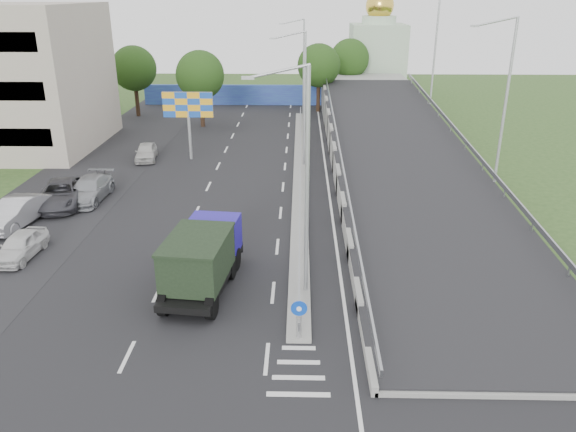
{
  "coord_description": "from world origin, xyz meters",
  "views": [
    {
      "loc": [
        -0.01,
        -16.57,
        12.87
      ],
      "look_at": [
        -0.6,
        10.05,
        2.2
      ],
      "focal_mm": 35.0,
      "sensor_mm": 36.0,
      "label": 1
    }
  ],
  "objects_px": {
    "lamp_post_far": "(302,62)",
    "parked_car_b": "(16,212)",
    "parked_car_d": "(89,189)",
    "parked_car_c": "(62,194)",
    "parked_car_a": "(20,246)",
    "church": "(377,54)",
    "dump_truck": "(203,256)",
    "parked_car_e": "(146,152)",
    "billboard": "(188,109)",
    "lamp_post_mid": "(302,93)",
    "lamp_post_near": "(303,172)",
    "sign_bollard": "(299,319)"
  },
  "relations": [
    {
      "from": "billboard",
      "to": "parked_car_b",
      "type": "bearing_deg",
      "value": -118.27
    },
    {
      "from": "lamp_post_far",
      "to": "parked_car_d",
      "type": "bearing_deg",
      "value": -116.69
    },
    {
      "from": "parked_car_e",
      "to": "lamp_post_near",
      "type": "bearing_deg",
      "value": -68.6
    },
    {
      "from": "sign_bollard",
      "to": "parked_car_d",
      "type": "xyz_separation_m",
      "value": [
        -13.91,
        15.94,
        -0.29
      ]
    },
    {
      "from": "lamp_post_far",
      "to": "lamp_post_mid",
      "type": "bearing_deg",
      "value": -90.0
    },
    {
      "from": "lamp_post_near",
      "to": "parked_car_a",
      "type": "height_order",
      "value": "lamp_post_near"
    },
    {
      "from": "dump_truck",
      "to": "parked_car_b",
      "type": "distance_m",
      "value": 14.24
    },
    {
      "from": "lamp_post_near",
      "to": "parked_car_b",
      "type": "relative_size",
      "value": 2.05
    },
    {
      "from": "lamp_post_mid",
      "to": "parked_car_a",
      "type": "distance_m",
      "value": 22.63
    },
    {
      "from": "lamp_post_near",
      "to": "lamp_post_mid",
      "type": "bearing_deg",
      "value": 90.0
    },
    {
      "from": "church",
      "to": "parked_car_a",
      "type": "height_order",
      "value": "church"
    },
    {
      "from": "dump_truck",
      "to": "parked_car_a",
      "type": "relative_size",
      "value": 1.74
    },
    {
      "from": "parked_car_d",
      "to": "parked_car_c",
      "type": "bearing_deg",
      "value": -143.93
    },
    {
      "from": "dump_truck",
      "to": "parked_car_e",
      "type": "xyz_separation_m",
      "value": [
        -8.21,
        21.24,
        -0.93
      ]
    },
    {
      "from": "parked_car_d",
      "to": "parked_car_e",
      "type": "height_order",
      "value": "parked_car_d"
    },
    {
      "from": "parked_car_b",
      "to": "parked_car_d",
      "type": "distance_m",
      "value": 5.2
    },
    {
      "from": "parked_car_a",
      "to": "church",
      "type": "bearing_deg",
      "value": 66.73
    },
    {
      "from": "parked_car_c",
      "to": "lamp_post_far",
      "type": "bearing_deg",
      "value": 52.55
    },
    {
      "from": "lamp_post_mid",
      "to": "dump_truck",
      "type": "bearing_deg",
      "value": -103.11
    },
    {
      "from": "lamp_post_mid",
      "to": "lamp_post_near",
      "type": "bearing_deg",
      "value": -90.0
    },
    {
      "from": "parked_car_a",
      "to": "parked_car_e",
      "type": "distance_m",
      "value": 18.37
    },
    {
      "from": "parked_car_c",
      "to": "parked_car_e",
      "type": "height_order",
      "value": "parked_car_c"
    },
    {
      "from": "dump_truck",
      "to": "parked_car_d",
      "type": "bearing_deg",
      "value": 135.49
    },
    {
      "from": "church",
      "to": "parked_car_b",
      "type": "height_order",
      "value": "church"
    },
    {
      "from": "sign_bollard",
      "to": "dump_truck",
      "type": "distance_m",
      "value": 6.22
    },
    {
      "from": "church",
      "to": "lamp_post_mid",
      "type": "bearing_deg",
      "value": -106.22
    },
    {
      "from": "lamp_post_far",
      "to": "church",
      "type": "relative_size",
      "value": 0.73
    },
    {
      "from": "lamp_post_near",
      "to": "parked_car_c",
      "type": "height_order",
      "value": "lamp_post_near"
    },
    {
      "from": "dump_truck",
      "to": "parked_car_e",
      "type": "bearing_deg",
      "value": 117.42
    },
    {
      "from": "lamp_post_near",
      "to": "parked_car_b",
      "type": "bearing_deg",
      "value": 155.3
    },
    {
      "from": "sign_bollard",
      "to": "parked_car_d",
      "type": "distance_m",
      "value": 21.16
    },
    {
      "from": "lamp_post_far",
      "to": "dump_truck",
      "type": "bearing_deg",
      "value": -96.56
    },
    {
      "from": "billboard",
      "to": "parked_car_d",
      "type": "bearing_deg",
      "value": -116.41
    },
    {
      "from": "lamp_post_mid",
      "to": "billboard",
      "type": "relative_size",
      "value": 1.83
    },
    {
      "from": "lamp_post_far",
      "to": "dump_truck",
      "type": "relative_size",
      "value": 1.48
    },
    {
      "from": "lamp_post_near",
      "to": "parked_car_e",
      "type": "bearing_deg",
      "value": 120.39
    },
    {
      "from": "church",
      "to": "parked_car_e",
      "type": "xyz_separation_m",
      "value": [
        -22.64,
        -32.26,
        -4.63
      ]
    },
    {
      "from": "sign_bollard",
      "to": "parked_car_b",
      "type": "distance_m",
      "value": 20.29
    },
    {
      "from": "parked_car_c",
      "to": "parked_car_d",
      "type": "height_order",
      "value": "parked_car_c"
    },
    {
      "from": "lamp_post_far",
      "to": "parked_car_d",
      "type": "height_order",
      "value": "lamp_post_far"
    },
    {
      "from": "lamp_post_far",
      "to": "parked_car_a",
      "type": "distance_m",
      "value": 39.67
    },
    {
      "from": "lamp_post_far",
      "to": "parked_car_b",
      "type": "distance_m",
      "value": 36.72
    },
    {
      "from": "parked_car_c",
      "to": "dump_truck",
      "type": "bearing_deg",
      "value": -53.55
    },
    {
      "from": "parked_car_b",
      "to": "parked_car_d",
      "type": "relative_size",
      "value": 0.95
    },
    {
      "from": "sign_bollard",
      "to": "parked_car_c",
      "type": "relative_size",
      "value": 0.3
    },
    {
      "from": "dump_truck",
      "to": "parked_car_e",
      "type": "height_order",
      "value": "dump_truck"
    },
    {
      "from": "billboard",
      "to": "dump_truck",
      "type": "relative_size",
      "value": 0.81
    },
    {
      "from": "billboard",
      "to": "church",
      "type": "bearing_deg",
      "value": 59.3
    },
    {
      "from": "church",
      "to": "billboard",
      "type": "relative_size",
      "value": 2.51
    },
    {
      "from": "parked_car_c",
      "to": "parked_car_d",
      "type": "distance_m",
      "value": 1.74
    }
  ]
}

